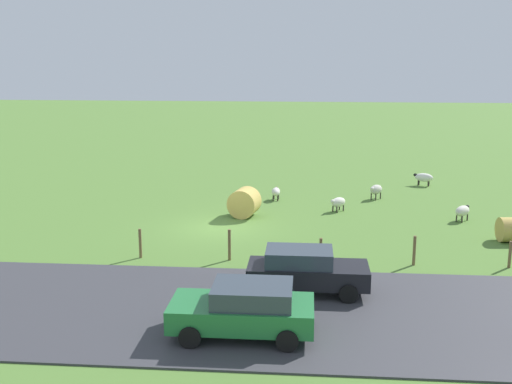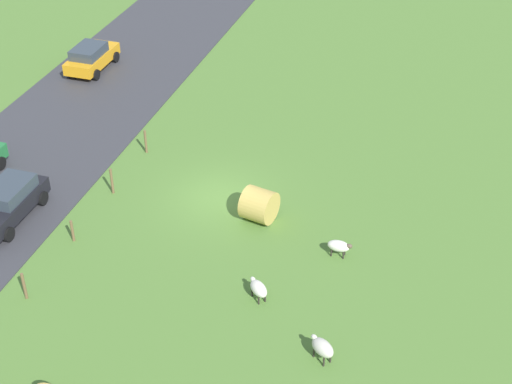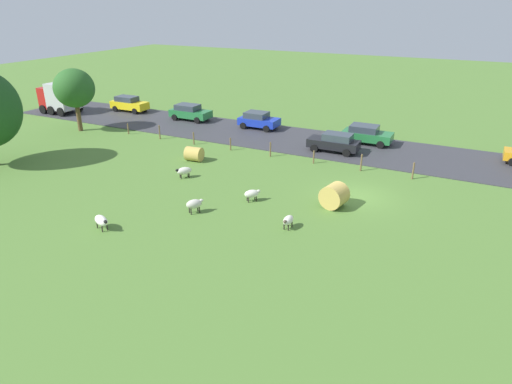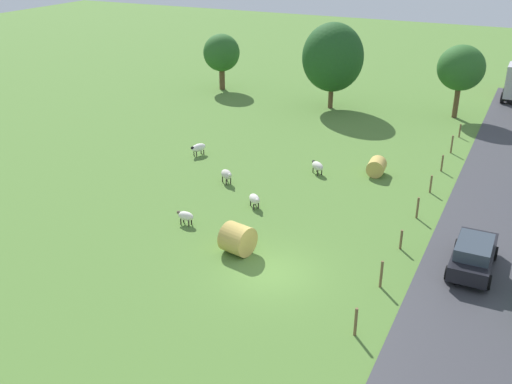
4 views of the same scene
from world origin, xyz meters
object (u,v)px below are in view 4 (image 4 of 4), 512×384
object	(u,v)px
tree_1	(221,53)
tree_2	(333,57)
car_4	(473,254)
hay_bale_1	(238,239)
sheep_3	(186,216)
tree_0	(461,68)
hay_bale_0	(376,167)
sheep_2	(255,199)
sheep_1	(317,166)
sheep_0	(227,174)
sheep_4	(198,148)

from	to	relation	value
tree_1	tree_2	bearing A→B (deg)	-7.38
car_4	hay_bale_1	bearing A→B (deg)	-162.78
sheep_3	tree_0	bearing A→B (deg)	69.50
hay_bale_0	sheep_2	bearing A→B (deg)	-122.58
sheep_1	tree_2	xyz separation A→B (m)	(-4.23, 14.48, 3.83)
sheep_1	hay_bale_1	xyz separation A→B (m)	(0.06, -11.03, 0.22)
hay_bale_0	tree_0	xyz separation A→B (m)	(2.47, 14.86, 3.52)
sheep_0	sheep_1	distance (m)	5.89
sheep_1	tree_1	size ratio (longest dim) A/B	0.22
sheep_1	hay_bale_0	distance (m)	3.71
sheep_1	hay_bale_0	xyz separation A→B (m)	(3.42, 1.43, 0.03)
sheep_0	sheep_3	world-z (taller)	sheep_0
sheep_4	sheep_2	bearing A→B (deg)	-38.91
sheep_1	hay_bale_1	distance (m)	11.03
hay_bale_0	car_4	bearing A→B (deg)	-52.90
sheep_2	car_4	xyz separation A→B (m)	(11.85, -1.66, 0.37)
hay_bale_1	sheep_4	bearing A→B (deg)	128.97
sheep_4	hay_bale_1	distance (m)	13.62
sheep_0	tree_0	size ratio (longest dim) A/B	0.19
sheep_0	sheep_3	bearing A→B (deg)	-83.34
sheep_0	sheep_4	bearing A→B (deg)	139.90
sheep_3	tree_2	distance (m)	24.40
hay_bale_1	sheep_2	bearing A→B (deg)	106.96
sheep_4	car_4	bearing A→B (deg)	-21.29
sheep_1	hay_bale_0	size ratio (longest dim) A/B	0.90
tree_0	tree_2	xyz separation A→B (m)	(-10.13, -1.81, 0.28)
sheep_2	tree_0	bearing A→B (deg)	71.93
hay_bale_0	car_4	size ratio (longest dim) A/B	0.30
hay_bale_1	tree_2	xyz separation A→B (m)	(-4.29, 25.51, 3.61)
sheep_3	car_4	distance (m)	14.32
sheep_0	sheep_4	world-z (taller)	sheep_0
hay_bale_0	tree_2	distance (m)	15.60
sheep_1	car_4	bearing A→B (deg)	-36.89
sheep_2	tree_0	xyz separation A→B (m)	(7.32, 22.45, 3.57)
sheep_0	car_4	distance (m)	15.40
sheep_4	tree_2	bearing A→B (deg)	74.02
hay_bale_1	tree_2	size ratio (longest dim) A/B	0.21
sheep_0	sheep_3	distance (m)	5.79
tree_0	car_4	bearing A→B (deg)	-79.37
sheep_1	sheep_4	size ratio (longest dim) A/B	0.90
sheep_0	hay_bale_0	bearing A→B (deg)	33.85
sheep_3	sheep_4	world-z (taller)	sheep_4
tree_2	sheep_3	bearing A→B (deg)	-88.94
sheep_4	hay_bale_0	size ratio (longest dim) A/B	1.00
hay_bale_1	tree_0	bearing A→B (deg)	77.94
sheep_2	sheep_3	bearing A→B (deg)	-124.40
sheep_2	car_4	distance (m)	11.97
sheep_1	tree_1	bearing A→B (deg)	134.55
hay_bale_1	tree_1	bearing A→B (deg)	120.31
sheep_4	tree_1	xyz separation A→B (m)	(-7.22, 16.42, 2.92)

